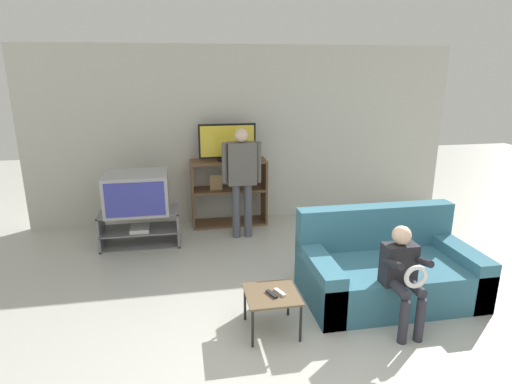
# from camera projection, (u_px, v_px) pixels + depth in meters

# --- Properties ---
(ground_plane) EXTENTS (18.00, 18.00, 0.00)m
(ground_plane) POSITION_uv_depth(u_px,v_px,m) (324.00, 376.00, 3.29)
(ground_plane) COLOR #B7B7AD
(wall_back) EXTENTS (6.40, 0.06, 2.60)m
(wall_back) POSITION_uv_depth(u_px,v_px,m) (246.00, 135.00, 6.44)
(wall_back) COLOR beige
(wall_back) RESTS_ON ground_plane
(tv_stand) EXTENTS (1.02, 0.48, 0.47)m
(tv_stand) POSITION_uv_depth(u_px,v_px,m) (140.00, 228.00, 5.67)
(tv_stand) COLOR slate
(tv_stand) RESTS_ON ground_plane
(television_main) EXTENTS (0.80, 0.65, 0.51)m
(television_main) POSITION_uv_depth(u_px,v_px,m) (137.00, 192.00, 5.53)
(television_main) COLOR #9E9EA3
(television_main) RESTS_ON tv_stand
(media_shelf) EXTENTS (1.10, 0.40, 0.98)m
(media_shelf) POSITION_uv_depth(u_px,v_px,m) (229.00, 192.00, 6.36)
(media_shelf) COLOR brown
(media_shelf) RESTS_ON ground_plane
(television_flat) EXTENTS (0.82, 0.20, 0.53)m
(television_flat) POSITION_uv_depth(u_px,v_px,m) (227.00, 143.00, 6.14)
(television_flat) COLOR black
(television_flat) RESTS_ON media_shelf
(snack_table) EXTENTS (0.47, 0.47, 0.37)m
(snack_table) POSITION_uv_depth(u_px,v_px,m) (272.00, 297.00, 3.77)
(snack_table) COLOR brown
(snack_table) RESTS_ON ground_plane
(remote_control_black) EXTENTS (0.09, 0.15, 0.02)m
(remote_control_black) POSITION_uv_depth(u_px,v_px,m) (272.00, 294.00, 3.73)
(remote_control_black) COLOR #232328
(remote_control_black) RESTS_ON snack_table
(remote_control_white) EXTENTS (0.09, 0.15, 0.02)m
(remote_control_white) POSITION_uv_depth(u_px,v_px,m) (280.00, 292.00, 3.76)
(remote_control_white) COLOR silver
(remote_control_white) RESTS_ON snack_table
(couch) EXTENTS (1.72, 0.98, 0.87)m
(couch) POSITION_uv_depth(u_px,v_px,m) (386.00, 270.00, 4.40)
(couch) COLOR teal
(couch) RESTS_ON ground_plane
(person_standing_adult) EXTENTS (0.53, 0.20, 1.52)m
(person_standing_adult) POSITION_uv_depth(u_px,v_px,m) (242.00, 173.00, 5.74)
(person_standing_adult) COLOR #4C4C56
(person_standing_adult) RESTS_ON ground_plane
(person_seated_child) EXTENTS (0.33, 0.43, 0.95)m
(person_seated_child) POSITION_uv_depth(u_px,v_px,m) (403.00, 271.00, 3.75)
(person_seated_child) COLOR #2D2D38
(person_seated_child) RESTS_ON ground_plane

